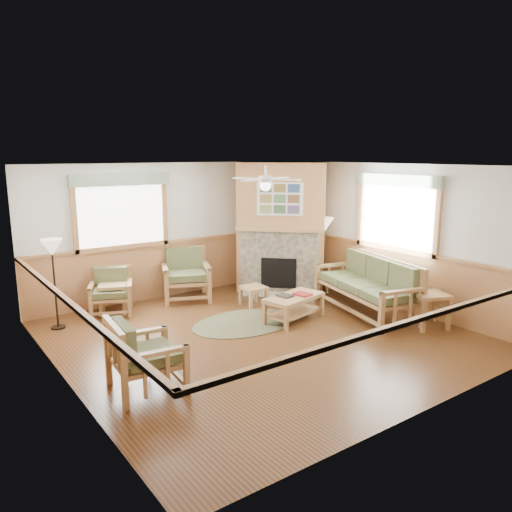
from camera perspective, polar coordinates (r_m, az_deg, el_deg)
floor at (r=8.12m, az=0.60°, el=-9.17°), size 6.00×6.00×0.01m
ceiling at (r=7.59m, az=0.64°, el=10.28°), size 6.00×6.00×0.01m
wall_back at (r=10.28m, az=-9.35°, el=2.95°), size 6.00×0.02×2.70m
wall_front at (r=5.68m, az=18.91°, el=-4.68°), size 6.00×0.02×2.70m
wall_left at (r=6.48m, az=-21.32°, el=-2.87°), size 0.02×6.00×2.70m
wall_right at (r=9.79m, az=14.92°, el=2.28°), size 0.02×6.00×2.70m
wainscot at (r=7.94m, az=0.61°, el=-5.42°), size 6.00×6.00×1.10m
fireplace at (r=10.58m, az=2.99°, el=3.33°), size 3.11×3.11×2.70m
window_back at (r=9.69m, az=-15.38°, el=9.18°), size 1.90×0.16×1.50m
window_right at (r=9.52m, az=16.08°, el=9.10°), size 0.16×1.90×1.50m
ceiling_fan at (r=8.01m, az=1.11°, el=10.07°), size 1.59×1.59×0.36m
sofa at (r=9.35m, az=12.43°, el=-3.33°), size 2.36×1.40×1.02m
armchair_back_left at (r=9.49m, az=-16.25°, el=-3.92°), size 0.96×0.96×0.82m
armchair_back_right at (r=10.05m, az=-8.01°, el=-2.12°), size 1.18×1.18×1.01m
armchair_left at (r=6.38m, az=-12.45°, el=-10.95°), size 0.90×0.90×0.92m
coffee_table at (r=8.81m, az=4.35°, el=-5.94°), size 1.21×0.79×0.45m
end_table_chairs at (r=9.53m, az=-16.00°, el=-4.68°), size 0.64×0.63×0.55m
end_table_sofa at (r=8.91m, az=19.22°, el=-5.86°), size 0.70×0.69×0.60m
footstool at (r=9.63m, az=-0.27°, el=-4.58°), size 0.45×0.45×0.38m
braided_rug at (r=8.71m, az=-1.30°, el=-7.62°), size 2.58×2.58×0.01m
floor_lamp_left at (r=8.89m, az=-22.01°, el=-3.00°), size 0.44×0.44×1.53m
floor_lamp_right at (r=10.42m, az=7.77°, el=0.05°), size 0.49×0.49×1.60m
book_red at (r=8.79m, az=5.34°, el=-4.27°), size 0.28×0.34×0.03m
book_dark at (r=8.70m, az=3.32°, el=-4.46°), size 0.24×0.30×0.03m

